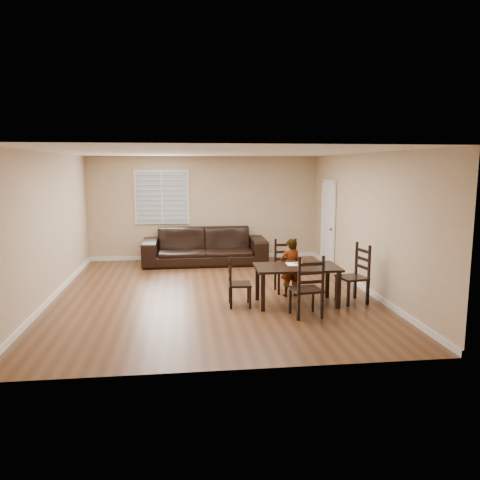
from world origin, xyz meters
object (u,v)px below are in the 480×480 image
dining_table (297,271)px  chair_right (359,276)px  donut (296,263)px  chair_far (309,290)px  chair_left (234,283)px  child (290,267)px  sofa (205,246)px  chair_near (286,267)px

dining_table → chair_right: size_ratio=1.40×
chair_right → donut: size_ratio=11.82×
chair_far → chair_left: (-1.13, 0.82, -0.06)m
child → sofa: child is taller
chair_far → sofa: 4.75m
chair_far → donut: size_ratio=11.45×
chair_far → chair_right: chair_right is taller
chair_far → donut: 1.00m
dining_table → chair_far: chair_far is taller
sofa → chair_right: bearing=-55.0°
chair_right → sofa: 4.53m
chair_far → chair_right: (1.14, 0.81, 0.02)m
chair_near → chair_right: 1.48m
dining_table → chair_left: size_ratio=1.64×
child → donut: child is taller
dining_table → donut: size_ratio=16.49×
chair_near → chair_right: size_ratio=0.96×
child → chair_left: bearing=16.8°
chair_near → dining_table: bearing=-90.3°
chair_left → chair_far: bearing=-123.5°
dining_table → chair_left: (-1.13, 0.02, -0.19)m
chair_left → donut: size_ratio=10.08×
dining_table → sofa: (-1.46, 3.71, -0.16)m
chair_left → child: bearing=-63.2°
donut → sofa: size_ratio=0.03×
chair_far → chair_right: size_ratio=0.97×
chair_near → chair_far: 1.76m
donut → sofa: bearing=112.7°
chair_near → sofa: size_ratio=0.33×
dining_table → chair_left: 1.15m
chair_near → donut: bearing=-88.9°
chair_near → sofa: 3.13m
chair_near → chair_far: bearing=-89.7°
chair_far → chair_left: chair_far is taller
chair_left → child: size_ratio=0.83×
chair_left → chair_near: bearing=-48.3°
chair_near → donut: (0.01, -0.79, 0.25)m
chair_far → sofa: chair_far is taller
chair_near → child: child is taller
donut → sofa: (-1.48, 3.55, -0.27)m
chair_far → child: size_ratio=0.94×
sofa → chair_far: bearing=-72.1°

